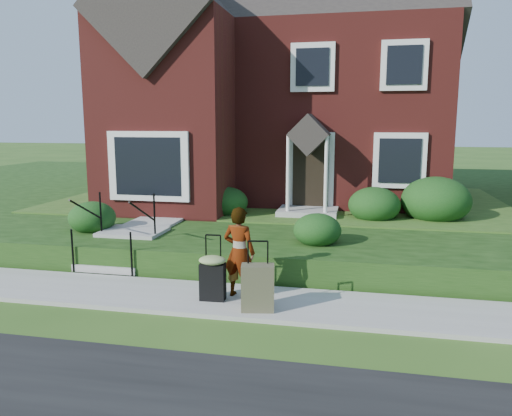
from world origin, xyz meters
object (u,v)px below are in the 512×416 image
(suitcase_black, at_px, (213,275))
(woman, at_px, (239,252))
(suitcase_olive, at_px, (258,288))
(front_steps, at_px, (124,243))

(suitcase_black, bearing_deg, woman, 30.86)
(suitcase_black, distance_m, suitcase_olive, 0.92)
(woman, xyz_separation_m, suitcase_black, (-0.41, -0.27, -0.36))
(suitcase_olive, bearing_deg, woman, 117.37)
(woman, distance_m, suitcase_black, 0.61)
(front_steps, bearing_deg, suitcase_olive, -33.27)
(front_steps, relative_size, woman, 1.25)
(suitcase_black, bearing_deg, front_steps, 140.52)
(woman, distance_m, suitcase_olive, 0.86)
(woman, bearing_deg, suitcase_olive, 139.08)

